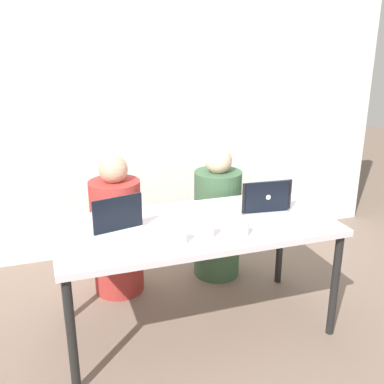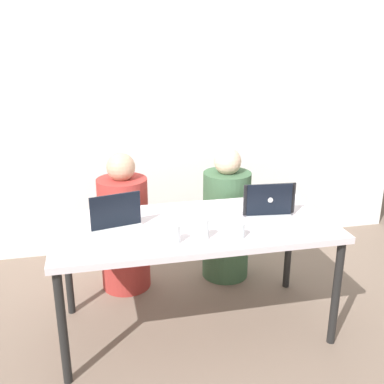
{
  "view_description": "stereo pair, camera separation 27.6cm",
  "coord_description": "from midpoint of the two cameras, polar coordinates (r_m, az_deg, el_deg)",
  "views": [
    {
      "loc": [
        -0.83,
        -2.4,
        1.81
      ],
      "look_at": [
        0.0,
        0.08,
        0.92
      ],
      "focal_mm": 42.0,
      "sensor_mm": 36.0,
      "label": 1
    },
    {
      "loc": [
        -0.57,
        -2.48,
        1.81
      ],
      "look_at": [
        0.0,
        0.08,
        0.92
      ],
      "focal_mm": 42.0,
      "sensor_mm": 36.0,
      "label": 2
    }
  ],
  "objects": [
    {
      "name": "laptop_back_right",
      "position": [
        2.98,
        6.25,
        -1.42
      ],
      "size": [
        0.35,
        0.27,
        0.22
      ],
      "rotation": [
        0.0,
        0.0,
        3.08
      ],
      "color": "#B2B3BB",
      "rests_on": "desk"
    },
    {
      "name": "ground_plane",
      "position": [
        3.12,
        -2.16,
        -16.69
      ],
      "size": [
        12.0,
        12.0,
        0.0
      ],
      "primitive_type": "plane",
      "color": "#736053"
    },
    {
      "name": "back_wall",
      "position": [
        3.88,
        -8.11,
        10.46
      ],
      "size": [
        4.5,
        0.1,
        2.52
      ],
      "primitive_type": "cube",
      "color": "silver",
      "rests_on": "ground"
    },
    {
      "name": "laptop_front_right",
      "position": [
        2.83,
        7.28,
        -2.54
      ],
      "size": [
        0.31,
        0.27,
        0.22
      ],
      "rotation": [
        0.0,
        0.0,
        -0.11
      ],
      "color": "silver",
      "rests_on": "desk"
    },
    {
      "name": "laptop_front_left",
      "position": [
        2.6,
        -11.71,
        -4.76
      ],
      "size": [
        0.35,
        0.3,
        0.22
      ],
      "rotation": [
        0.0,
        0.0,
        0.23
      ],
      "color": "silver",
      "rests_on": "desk"
    },
    {
      "name": "water_glass_left",
      "position": [
        2.48,
        -4.6,
        -5.64
      ],
      "size": [
        0.06,
        0.06,
        0.11
      ],
      "color": "white",
      "rests_on": "desk"
    },
    {
      "name": "desk",
      "position": [
        2.78,
        -2.33,
        -5.28
      ],
      "size": [
        1.7,
        0.79,
        0.74
      ],
      "color": "silver",
      "rests_on": "ground"
    },
    {
      "name": "person_on_left",
      "position": [
        3.37,
        -11.85,
        -5.13
      ],
      "size": [
        0.46,
        0.46,
        1.05
      ],
      "rotation": [
        0.0,
        0.0,
        2.85
      ],
      "color": "#A1302C",
      "rests_on": "ground"
    },
    {
      "name": "person_on_right",
      "position": [
        3.53,
        1.0,
        -3.6
      ],
      "size": [
        0.44,
        0.44,
        1.05
      ],
      "rotation": [
        0.0,
        0.0,
        3.38
      ],
      "color": "#3A5B3D",
      "rests_on": "ground"
    },
    {
      "name": "water_glass_center",
      "position": [
        2.54,
        -0.99,
        -4.88
      ],
      "size": [
        0.06,
        0.06,
        0.12
      ],
      "color": "white",
      "rests_on": "desk"
    },
    {
      "name": "water_glass_right",
      "position": [
        2.59,
        3.5,
        -4.78
      ],
      "size": [
        0.06,
        0.06,
        0.09
      ],
      "color": "silver",
      "rests_on": "desk"
    }
  ]
}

